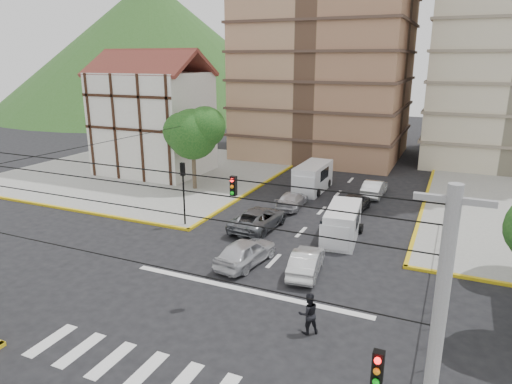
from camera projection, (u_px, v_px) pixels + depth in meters
The scene contains 19 objects.
ground at pixel (235, 301), 22.06m from camera, with size 160.00×160.00×0.00m, color black.
sidewalk_nw at pixel (149, 171), 47.38m from camera, with size 26.00×26.00×0.15m, color gray.
crosswalk_stripes at pixel (163, 377), 16.80m from camera, with size 12.00×2.40×0.01m, color silver.
stop_line at pixel (246, 290), 23.11m from camera, with size 13.00×0.40×0.01m, color silver.
tudor_building at pixel (154, 121), 45.53m from camera, with size 10.80×8.05×12.23m.
distant_hill at pixel (153, 46), 100.94m from camera, with size 70.00×70.00×28.00m, color #29521B.
park_fence at pixel (439, 296), 22.50m from camera, with size 0.10×22.50×1.66m, color black, non-canonical shape.
tree_tudor at pixel (194, 132), 39.28m from camera, with size 5.39×4.40×7.43m.
traffic_light_nw at pixel (183, 183), 31.07m from camera, with size 0.28×0.22×4.40m.
traffic_light_hanging at pixel (211, 196), 18.62m from camera, with size 18.00×9.12×0.92m.
van_right_lane at pixel (342, 225), 29.17m from camera, with size 2.37×4.98×2.17m.
van_left_lane at pixel (312, 179), 39.93m from camera, with size 2.24×5.39×2.41m.
car_silver_front_left at pixel (246, 252), 25.83m from camera, with size 1.81×4.50×1.53m, color silver.
car_white_front_right at pixel (306, 262), 24.75m from camera, with size 1.45×4.15×1.37m, color silver.
car_grey_mid_left at pixel (259, 219), 31.22m from camera, with size 2.48×5.37×1.49m, color slate.
car_silver_rear_left at pixel (292, 200), 35.74m from camera, with size 1.75×4.31×1.25m, color silver.
car_darkgrey_mid_right at pixel (354, 203), 34.70m from camera, with size 1.76×4.38×1.49m, color #262629.
car_white_rear_right at pixel (374, 188), 38.71m from camera, with size 1.51×4.32×1.42m, color white.
pedestrian_crosswalk at pixel (308, 313), 19.28m from camera, with size 0.90×0.70×1.86m, color black.
Camera 1 is at (8.92, -17.58, 11.29)m, focal length 32.00 mm.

